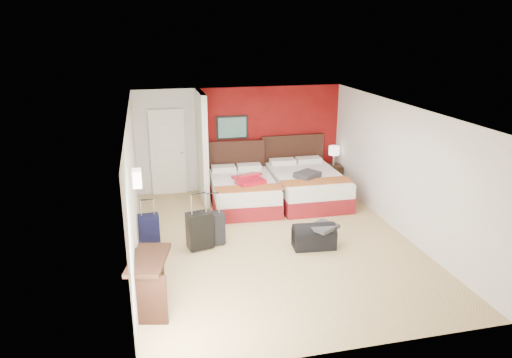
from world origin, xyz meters
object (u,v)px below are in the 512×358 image
object	(u,v)px
suitcase_charcoal	(213,230)
table_lamp	(334,156)
duffel_bag	(314,238)
suitcase_black	(200,232)
bed_left	(243,193)
desk	(150,283)
nightstand	(333,176)
bed_right	(307,187)
red_suitcase_open	(249,179)
suitcase_navy	(149,230)

from	to	relation	value
suitcase_charcoal	table_lamp	bearing A→B (deg)	32.42
duffel_bag	suitcase_black	bearing A→B (deg)	173.56
suitcase_charcoal	bed_left	bearing A→B (deg)	57.36
duffel_bag	desk	distance (m)	3.23
bed_left	suitcase_black	distance (m)	2.31
nightstand	suitcase_black	distance (m)	4.61
nightstand	suitcase_black	xyz separation A→B (m)	(-3.69, -2.77, 0.06)
desk	nightstand	bearing A→B (deg)	57.51
suitcase_black	desk	size ratio (longest dim) A/B	0.70
bed_left	desk	world-z (taller)	desk
desk	suitcase_charcoal	bearing A→B (deg)	70.78
nightstand	suitcase_black	bearing A→B (deg)	-136.63
table_lamp	bed_left	bearing A→B (deg)	-161.81
bed_right	red_suitcase_open	world-z (taller)	red_suitcase_open
bed_right	suitcase_black	distance (m)	3.36
nightstand	suitcase_black	world-z (taller)	suitcase_black
suitcase_navy	duffel_bag	distance (m)	3.06
red_suitcase_open	bed_left	bearing A→B (deg)	118.02
bed_right	table_lamp	distance (m)	1.34
table_lamp	suitcase_navy	size ratio (longest dim) A/B	0.92
desk	duffel_bag	bearing A→B (deg)	37.15
bed_right	suitcase_charcoal	xyz separation A→B (m)	(-2.45, -1.86, -0.03)
bed_right	suitcase_black	world-z (taller)	suitcase_black
red_suitcase_open	table_lamp	xyz separation A→B (m)	(2.37, 0.91, 0.14)
table_lamp	desk	bearing A→B (deg)	-135.50
bed_right	suitcase_navy	distance (m)	3.91
bed_right	suitcase_charcoal	distance (m)	3.07
suitcase_black	suitcase_charcoal	bearing A→B (deg)	11.53
bed_left	red_suitcase_open	bearing A→B (deg)	-41.64
bed_right	bed_left	bearing A→B (deg)	-178.66
table_lamp	desk	size ratio (longest dim) A/B	0.50
nightstand	suitcase_charcoal	world-z (taller)	suitcase_charcoal
suitcase_black	bed_right	bearing A→B (deg)	23.12
nightstand	table_lamp	xyz separation A→B (m)	(0.00, 0.00, 0.52)
suitcase_black	table_lamp	bearing A→B (deg)	24.01
suitcase_black	suitcase_navy	distance (m)	1.01
table_lamp	bed_right	bearing A→B (deg)	-140.65
red_suitcase_open	duffel_bag	xyz separation A→B (m)	(0.72, -2.29, -0.46)
bed_left	nightstand	xyz separation A→B (m)	(2.47, 0.81, -0.02)
suitcase_navy	bed_left	bearing A→B (deg)	31.68
suitcase_navy	red_suitcase_open	bearing A→B (deg)	28.61
bed_right	suitcase_navy	bearing A→B (deg)	-156.59
red_suitcase_open	nightstand	size ratio (longest dim) A/B	1.46
bed_left	suitcase_navy	world-z (taller)	bed_left
suitcase_black	desk	xyz separation A→B (m)	(-0.91, -1.74, 0.07)
suitcase_black	suitcase_charcoal	size ratio (longest dim) A/B	1.14
bed_left	nightstand	size ratio (longest dim) A/B	3.60
red_suitcase_open	table_lamp	size ratio (longest dim) A/B	1.68
red_suitcase_open	suitcase_charcoal	xyz separation A→B (m)	(-1.05, -1.74, -0.36)
table_lamp	duffel_bag	world-z (taller)	table_lamp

